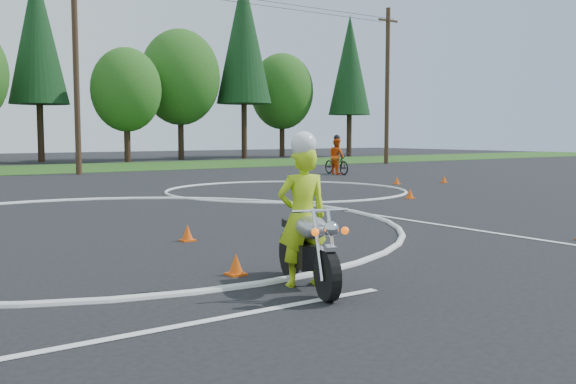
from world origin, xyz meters
TOP-DOWN VIEW (x-y plane):
  - ground at (0.00, 0.00)m, footprint 120.00×120.00m
  - course_markings at (2.17, 4.35)m, footprint 19.05×19.05m
  - primary_motorcycle at (0.41, -3.44)m, footprint 0.91×1.94m
  - rider_primary_grp at (0.42, -3.30)m, footprint 0.74×0.59m
  - rider_second_grp at (15.12, 14.02)m, footprint 0.89×2.04m
  - traffic_cones at (6.04, 2.81)m, footprint 18.70×11.61m
  - treeline at (14.78, 34.61)m, footprint 38.20×8.10m
  - utility_poles at (5.00, 21.00)m, footprint 41.60×1.12m

SIDE VIEW (x-z plane):
  - ground at x=0.00m, z-range 0.00..0.00m
  - course_markings at x=2.17m, z-range -0.05..0.07m
  - traffic_cones at x=6.04m, z-range -0.01..0.29m
  - primary_motorcycle at x=0.41m, z-range -0.02..1.03m
  - rider_second_grp at x=15.12m, z-range -0.28..1.62m
  - rider_primary_grp at x=0.42m, z-range -0.03..1.91m
  - utility_poles at x=5.00m, z-range 0.20..10.20m
  - treeline at x=14.78m, z-range -0.64..13.88m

